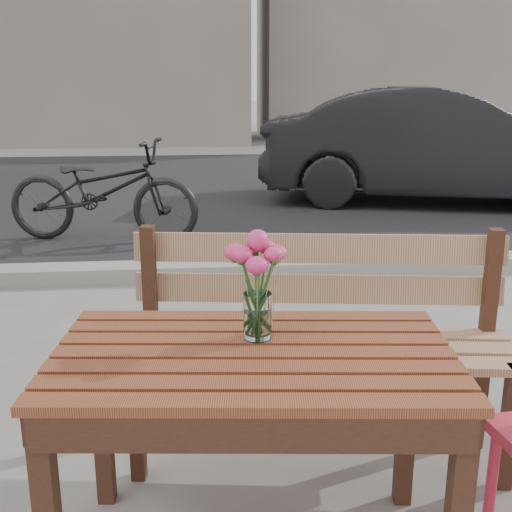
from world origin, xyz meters
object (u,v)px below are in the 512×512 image
Objects in this scene: main_vase at (258,272)px; parked_car at (438,146)px; bicycle at (102,191)px; main_table at (253,388)px.

parked_car is at bearing 64.42° from main_vase.
main_vase is at bearing -153.46° from bicycle.
main_table is 3.65× the size of main_vase.
main_vase is (0.02, 0.10, 0.33)m from main_table.
parked_car is 4.09m from bicycle.
bicycle is at bearing 127.25° from parked_car.
main_vase is 0.08× the size of parked_car.
main_vase reaches higher than main_table.
main_table is 0.30× the size of parked_car.
bicycle is (-3.77, -1.57, -0.21)m from parked_car.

